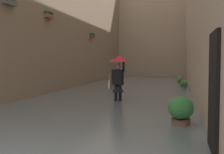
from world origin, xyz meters
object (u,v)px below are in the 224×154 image
object	(u,v)px
potted_plant_far_left	(181,112)
person_wading	(119,72)
potted_plant_mid_left	(184,85)
potted_plant_near_left	(180,81)

from	to	relation	value
potted_plant_far_left	person_wading	bearing A→B (deg)	-57.96
potted_plant_far_left	potted_plant_mid_left	size ratio (longest dim) A/B	1.40
person_wading	potted_plant_near_left	distance (m)	10.41
potted_plant_near_left	potted_plant_mid_left	distance (m)	3.84
person_wading	potted_plant_far_left	xyz separation A→B (m)	(-2.30, 3.68, -0.83)
person_wading	potted_plant_mid_left	size ratio (longest dim) A/B	3.20
person_wading	potted_plant_near_left	size ratio (longest dim) A/B	3.25
potted_plant_far_left	potted_plant_mid_left	distance (m)	9.95
potted_plant_near_left	potted_plant_mid_left	xyz separation A→B (m)	(-0.21, 3.83, 0.02)
person_wading	potted_plant_mid_left	xyz separation A→B (m)	(-2.55, -6.26, -0.96)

